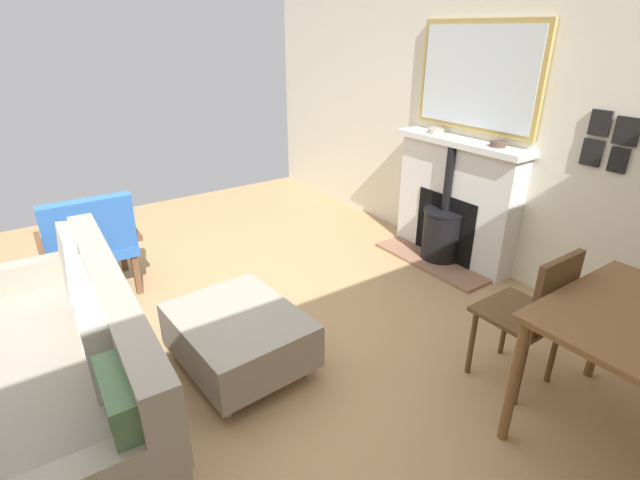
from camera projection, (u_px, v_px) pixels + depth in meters
The scene contains 11 objects.
ground_plane at pixel (180, 345), 3.10m from camera, with size 5.29×5.73×0.01m, color tan.
wall_left at pixel (470, 97), 3.91m from camera, with size 0.12×5.73×2.77m, color silver.
fireplace at pixel (452, 208), 4.09m from camera, with size 0.51×1.23×1.07m.
mirror_over_mantel at pixel (477, 77), 3.71m from camera, with size 0.04×1.15×0.84m.
mantel_bowl_near at pixel (436, 131), 4.06m from camera, with size 0.14×0.14×0.04m.
mantel_bowl_far at pixel (498, 143), 3.59m from camera, with size 0.12×0.12×0.05m.
sofa at pixel (66, 374), 2.28m from camera, with size 0.87×1.89×0.84m.
ottoman at pixel (239, 335), 2.82m from camera, with size 0.71×0.86×0.36m.
armchair_accent at pixel (90, 241), 3.49m from camera, with size 0.69×0.61×0.84m.
dining_chair_near_fireplace at pixel (535, 310), 2.54m from camera, with size 0.40×0.40×0.86m.
photo_gallery_row at pixel (609, 141), 3.03m from camera, with size 0.02×0.32×0.37m.
Camera 1 is at (0.69, 2.62, 1.90)m, focal length 26.45 mm.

